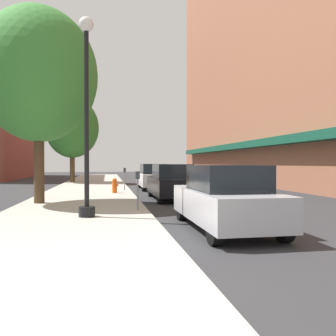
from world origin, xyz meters
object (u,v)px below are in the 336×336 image
Objects in this scene: lamppost at (87,113)px; car_white at (153,177)px; parking_meter_far at (125,176)px; car_black at (172,182)px; tree_mid at (39,75)px; tree_near at (72,128)px; car_silver at (225,198)px; fire_hydrant at (115,185)px; parking_meter_near at (138,185)px.

lamppost is 12.43m from car_white.
car_black reaches higher than parking_meter_far.
parking_meter_far is (1.62, 9.78, -2.25)m from lamppost.
tree_mid is (-3.69, -5.87, 4.25)m from parking_meter_far.
tree_near is 1.63× the size of car_white.
car_white is (1.95, 1.88, -0.14)m from parking_meter_far.
lamppost reaches higher than car_silver.
parking_meter_far is 8.14m from tree_mid.
car_silver is 13.68m from car_white.
parking_meter_far is at bearing 80.60° from lamppost.
parking_meter_far is at bearing 70.73° from fire_hydrant.
car_white is (5.79, -7.08, -3.81)m from tree_near.
tree_near is (-2.22, 18.73, 1.41)m from lamppost.
tree_mid is at bearing -167.82° from car_black.
lamppost is 4.50× the size of parking_meter_far.
tree_near is at bearing 90.56° from tree_mid.
car_black is at bearing -46.46° from fire_hydrant.
parking_meter_near is 0.19× the size of tree_near.
parking_meter_far is 0.19× the size of tree_near.
car_silver is 1.00× the size of car_black.
car_silver is (5.79, -20.76, -3.81)m from tree_near.
tree_mid is at bearing 134.21° from car_silver.
car_black reaches higher than parking_meter_near.
fire_hydrant is 0.60× the size of parking_meter_near.
parking_meter_far is 0.30× the size of car_silver.
car_black is at bearing -66.70° from tree_near.
tree_mid reaches higher than fire_hydrant.
tree_mid is at bearing -122.16° from parking_meter_far.
lamppost is 4.75m from car_silver.
tree_near is at bearing 96.75° from lamppost.
parking_meter_near is 0.30× the size of car_black.
parking_meter_near is at bearing -84.76° from fire_hydrant.
parking_meter_far is 2.71m from car_white.
car_black is (1.95, 4.08, -0.14)m from parking_meter_near.
tree_mid is at bearing -126.72° from car_white.
parking_meter_near is 3.78m from car_silver.
parking_meter_far is 4.90m from car_black.
lamppost is 7.47× the size of fire_hydrant.
fire_hydrant is at bearing -109.27° from parking_meter_far.
parking_meter_near and parking_meter_far have the same top height.
tree_mid is 7.28m from car_black.
fire_hydrant is 0.60× the size of parking_meter_far.
tree_mid is 1.80× the size of car_white.
parking_meter_near is at bearing -101.23° from car_white.
lamppost is 4.86m from tree_mid.
fire_hydrant is 0.18× the size of car_white.
car_silver is at bearing -90.66° from car_white.
car_white is at bearing 79.42° from parking_meter_near.
parking_meter_near is at bearing -90.00° from parking_meter_far.
tree_mid is (-2.07, 3.91, 2.00)m from lamppost.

